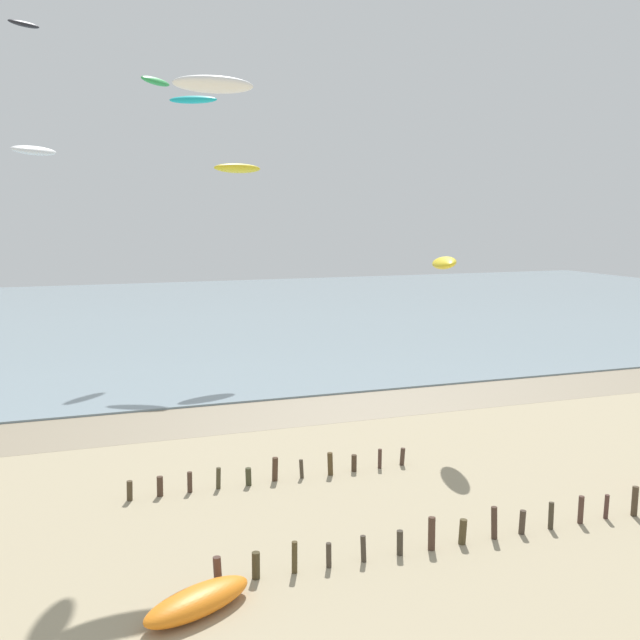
{
  "coord_description": "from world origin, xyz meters",
  "views": [
    {
      "loc": [
        -4.31,
        -9.73,
        9.62
      ],
      "look_at": [
        3.79,
        12.28,
        6.34
      ],
      "focal_mm": 42.65,
      "sensor_mm": 36.0,
      "label": 1
    }
  ],
  "objects_px": {
    "kite_aloft_5": "(34,151)",
    "kite_aloft_0": "(444,263)",
    "kite_aloft_3": "(155,81)",
    "kite_aloft_4": "(213,84)",
    "grounded_kite": "(198,601)",
    "kite_aloft_6": "(193,100)",
    "kite_aloft_8": "(237,168)",
    "kite_aloft_7": "(24,24)"
  },
  "relations": [
    {
      "from": "kite_aloft_7",
      "to": "kite_aloft_8",
      "type": "bearing_deg",
      "value": -18.74
    },
    {
      "from": "kite_aloft_5",
      "to": "kite_aloft_8",
      "type": "bearing_deg",
      "value": -65.57
    },
    {
      "from": "kite_aloft_6",
      "to": "kite_aloft_7",
      "type": "xyz_separation_m",
      "value": [
        -9.94,
        -6.4,
        2.43
      ]
    },
    {
      "from": "kite_aloft_4",
      "to": "kite_aloft_7",
      "type": "bearing_deg",
      "value": 110.17
    },
    {
      "from": "kite_aloft_0",
      "to": "kite_aloft_4",
      "type": "relative_size",
      "value": 0.98
    },
    {
      "from": "kite_aloft_4",
      "to": "kite_aloft_5",
      "type": "bearing_deg",
      "value": 102.11
    },
    {
      "from": "kite_aloft_4",
      "to": "kite_aloft_5",
      "type": "distance_m",
      "value": 25.83
    },
    {
      "from": "kite_aloft_0",
      "to": "kite_aloft_3",
      "type": "distance_m",
      "value": 28.79
    },
    {
      "from": "grounded_kite",
      "to": "kite_aloft_0",
      "type": "bearing_deg",
      "value": 14.46
    },
    {
      "from": "kite_aloft_0",
      "to": "kite_aloft_7",
      "type": "relative_size",
      "value": 1.6
    },
    {
      "from": "kite_aloft_6",
      "to": "grounded_kite",
      "type": "bearing_deg",
      "value": 104.19
    },
    {
      "from": "kite_aloft_3",
      "to": "kite_aloft_4",
      "type": "bearing_deg",
      "value": 41.4
    },
    {
      "from": "grounded_kite",
      "to": "kite_aloft_5",
      "type": "bearing_deg",
      "value": 68.25
    },
    {
      "from": "kite_aloft_3",
      "to": "kite_aloft_5",
      "type": "relative_size",
      "value": 0.84
    },
    {
      "from": "kite_aloft_5",
      "to": "kite_aloft_6",
      "type": "bearing_deg",
      "value": -56.49
    },
    {
      "from": "kite_aloft_0",
      "to": "kite_aloft_7",
      "type": "distance_m",
      "value": 25.15
    },
    {
      "from": "kite_aloft_3",
      "to": "kite_aloft_5",
      "type": "xyz_separation_m",
      "value": [
        -8.0,
        -1.16,
        -4.94
      ]
    },
    {
      "from": "kite_aloft_5",
      "to": "kite_aloft_0",
      "type": "bearing_deg",
      "value": -95.95
    },
    {
      "from": "kite_aloft_4",
      "to": "kite_aloft_8",
      "type": "distance_m",
      "value": 20.31
    },
    {
      "from": "kite_aloft_5",
      "to": "kite_aloft_7",
      "type": "xyz_separation_m",
      "value": [
        -0.17,
        -9.26,
        5.69
      ]
    },
    {
      "from": "grounded_kite",
      "to": "kite_aloft_6",
      "type": "bearing_deg",
      "value": 51.79
    },
    {
      "from": "grounded_kite",
      "to": "kite_aloft_3",
      "type": "bearing_deg",
      "value": 55.68
    },
    {
      "from": "kite_aloft_4",
      "to": "kite_aloft_6",
      "type": "xyz_separation_m",
      "value": [
        3.56,
        22.21,
        2.66
      ]
    },
    {
      "from": "kite_aloft_0",
      "to": "kite_aloft_3",
      "type": "xyz_separation_m",
      "value": [
        -8.37,
        25.23,
        11.05
      ]
    },
    {
      "from": "kite_aloft_8",
      "to": "kite_aloft_7",
      "type": "bearing_deg",
      "value": -3.61
    },
    {
      "from": "kite_aloft_5",
      "to": "kite_aloft_8",
      "type": "distance_m",
      "value": 13.26
    },
    {
      "from": "kite_aloft_0",
      "to": "kite_aloft_6",
      "type": "bearing_deg",
      "value": 36.48
    },
    {
      "from": "kite_aloft_7",
      "to": "kite_aloft_8",
      "type": "distance_m",
      "value": 14.38
    },
    {
      "from": "kite_aloft_4",
      "to": "kite_aloft_7",
      "type": "xyz_separation_m",
      "value": [
        -6.38,
        15.81,
        5.09
      ]
    },
    {
      "from": "kite_aloft_5",
      "to": "kite_aloft_6",
      "type": "distance_m",
      "value": 10.69
    },
    {
      "from": "grounded_kite",
      "to": "kite_aloft_0",
      "type": "relative_size",
      "value": 1.05
    },
    {
      "from": "kite_aloft_3",
      "to": "kite_aloft_6",
      "type": "distance_m",
      "value": 4.71
    },
    {
      "from": "kite_aloft_0",
      "to": "kite_aloft_4",
      "type": "bearing_deg",
      "value": 114.8
    },
    {
      "from": "kite_aloft_6",
      "to": "kite_aloft_8",
      "type": "distance_m",
      "value": 5.69
    },
    {
      "from": "grounded_kite",
      "to": "kite_aloft_3",
      "type": "distance_m",
      "value": 41.37
    },
    {
      "from": "kite_aloft_7",
      "to": "kite_aloft_0",
      "type": "bearing_deg",
      "value": -77.11
    },
    {
      "from": "grounded_kite",
      "to": "kite_aloft_5",
      "type": "height_order",
      "value": "kite_aloft_5"
    },
    {
      "from": "kite_aloft_3",
      "to": "kite_aloft_5",
      "type": "distance_m",
      "value": 9.48
    },
    {
      "from": "kite_aloft_3",
      "to": "grounded_kite",
      "type": "bearing_deg",
      "value": 37.95
    },
    {
      "from": "kite_aloft_6",
      "to": "kite_aloft_7",
      "type": "bearing_deg",
      "value": 58.19
    },
    {
      "from": "kite_aloft_3",
      "to": "kite_aloft_8",
      "type": "distance_m",
      "value": 9.98
    },
    {
      "from": "kite_aloft_4",
      "to": "grounded_kite",
      "type": "bearing_deg",
      "value": -107.43
    }
  ]
}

